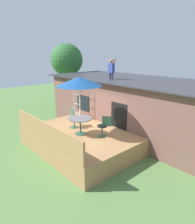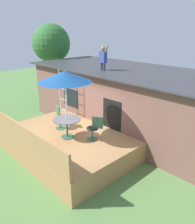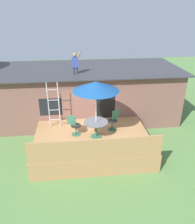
{
  "view_description": "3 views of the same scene",
  "coord_description": "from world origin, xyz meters",
  "px_view_note": "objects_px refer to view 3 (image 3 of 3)",
  "views": [
    {
      "loc": [
        6.85,
        -5.21,
        4.25
      ],
      "look_at": [
        -0.13,
        1.09,
        1.51
      ],
      "focal_mm": 32.13,
      "sensor_mm": 36.0,
      "label": 1
    },
    {
      "loc": [
        6.66,
        -4.84,
        4.75
      ],
      "look_at": [
        0.42,
        1.17,
        1.54
      ],
      "focal_mm": 36.65,
      "sensor_mm": 36.0,
      "label": 2
    },
    {
      "loc": [
        -0.7,
        -8.56,
        5.98
      ],
      "look_at": [
        0.33,
        0.67,
        1.6
      ],
      "focal_mm": 35.54,
      "sensor_mm": 36.0,
      "label": 3
    }
  ],
  "objects_px": {
    "step_ladder": "(54,105)",
    "person_figure": "(75,62)",
    "patio_chair_left": "(74,125)",
    "patio_table": "(96,125)",
    "patio_umbrella": "(96,86)",
    "patio_chair_right": "(113,120)"
  },
  "relations": [
    {
      "from": "person_figure",
      "to": "patio_chair_right",
      "type": "relative_size",
      "value": 1.21
    },
    {
      "from": "patio_umbrella",
      "to": "step_ladder",
      "type": "height_order",
      "value": "patio_umbrella"
    },
    {
      "from": "person_figure",
      "to": "patio_chair_right",
      "type": "xyz_separation_m",
      "value": [
        1.62,
        -2.08,
        -2.29
      ]
    },
    {
      "from": "person_figure",
      "to": "patio_chair_right",
      "type": "bearing_deg",
      "value": -52.06
    },
    {
      "from": "person_figure",
      "to": "step_ladder",
      "type": "bearing_deg",
      "value": -126.33
    },
    {
      "from": "patio_table",
      "to": "person_figure",
      "type": "height_order",
      "value": "person_figure"
    },
    {
      "from": "step_ladder",
      "to": "patio_chair_left",
      "type": "xyz_separation_m",
      "value": [
        0.91,
        -0.89,
        -0.64
      ]
    },
    {
      "from": "patio_table",
      "to": "patio_umbrella",
      "type": "distance_m",
      "value": 1.76
    },
    {
      "from": "patio_chair_left",
      "to": "patio_table",
      "type": "bearing_deg",
      "value": -0.0
    },
    {
      "from": "patio_table",
      "to": "patio_chair_right",
      "type": "xyz_separation_m",
      "value": [
        0.87,
        0.59,
        -0.13
      ]
    },
    {
      "from": "patio_umbrella",
      "to": "person_figure",
      "type": "height_order",
      "value": "person_figure"
    },
    {
      "from": "patio_umbrella",
      "to": "person_figure",
      "type": "distance_m",
      "value": 2.81
    },
    {
      "from": "patio_umbrella",
      "to": "step_ladder",
      "type": "distance_m",
      "value": 2.52
    },
    {
      "from": "patio_umbrella",
      "to": "patio_chair_right",
      "type": "distance_m",
      "value": 2.16
    },
    {
      "from": "patio_chair_right",
      "to": "patio_umbrella",
      "type": "bearing_deg",
      "value": -0.0
    },
    {
      "from": "patio_table",
      "to": "person_figure",
      "type": "relative_size",
      "value": 0.94
    },
    {
      "from": "patio_table",
      "to": "step_ladder",
      "type": "bearing_deg",
      "value": 147.18
    },
    {
      "from": "patio_table",
      "to": "step_ladder",
      "type": "xyz_separation_m",
      "value": [
        -1.84,
        1.19,
        0.51
      ]
    },
    {
      "from": "person_figure",
      "to": "patio_chair_left",
      "type": "height_order",
      "value": "person_figure"
    },
    {
      "from": "patio_chair_right",
      "to": "patio_chair_left",
      "type": "bearing_deg",
      "value": -25.19
    },
    {
      "from": "patio_chair_left",
      "to": "patio_chair_right",
      "type": "xyz_separation_m",
      "value": [
        1.81,
        0.29,
        0.0
      ]
    },
    {
      "from": "step_ladder",
      "to": "person_figure",
      "type": "relative_size",
      "value": 1.98
    }
  ]
}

